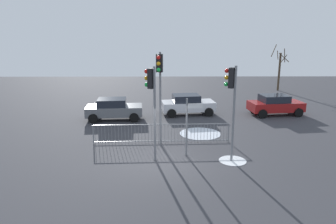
{
  "coord_description": "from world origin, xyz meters",
  "views": [
    {
      "loc": [
        0.21,
        -13.76,
        5.74
      ],
      "look_at": [
        0.35,
        2.65,
        1.66
      ],
      "focal_mm": 33.51,
      "sensor_mm": 36.0,
      "label": 1
    }
  ],
  "objects_px": {
    "traffic_light_rear_right": "(232,92)",
    "car_white_mid": "(188,104)",
    "car_red_near": "(275,104)",
    "traffic_light_foreground_right": "(160,78)",
    "traffic_light_rear_left": "(152,92)",
    "direction_sign_post": "(188,124)",
    "bare_tree_left": "(279,69)",
    "car_grey_trailing": "(114,109)"
  },
  "relations": [
    {
      "from": "traffic_light_foreground_right",
      "to": "car_grey_trailing",
      "type": "height_order",
      "value": "traffic_light_foreground_right"
    },
    {
      "from": "traffic_light_foreground_right",
      "to": "traffic_light_rear_right",
      "type": "height_order",
      "value": "traffic_light_foreground_right"
    },
    {
      "from": "direction_sign_post",
      "to": "traffic_light_foreground_right",
      "type": "bearing_deg",
      "value": 130.57
    },
    {
      "from": "traffic_light_rear_right",
      "to": "direction_sign_post",
      "type": "xyz_separation_m",
      "value": [
        -1.88,
        0.61,
        -1.65
      ]
    },
    {
      "from": "car_red_near",
      "to": "bare_tree_left",
      "type": "bearing_deg",
      "value": 62.36
    },
    {
      "from": "traffic_light_rear_left",
      "to": "car_grey_trailing",
      "type": "relative_size",
      "value": 1.12
    },
    {
      "from": "car_grey_trailing",
      "to": "traffic_light_rear_right",
      "type": "bearing_deg",
      "value": -53.11
    },
    {
      "from": "traffic_light_rear_left",
      "to": "car_white_mid",
      "type": "xyz_separation_m",
      "value": [
        2.24,
        8.57,
        -2.45
      ]
    },
    {
      "from": "traffic_light_rear_left",
      "to": "car_red_near",
      "type": "height_order",
      "value": "traffic_light_rear_left"
    },
    {
      "from": "car_grey_trailing",
      "to": "direction_sign_post",
      "type": "bearing_deg",
      "value": -60.14
    },
    {
      "from": "car_grey_trailing",
      "to": "car_white_mid",
      "type": "distance_m",
      "value": 5.37
    },
    {
      "from": "traffic_light_rear_right",
      "to": "direction_sign_post",
      "type": "height_order",
      "value": "traffic_light_rear_right"
    },
    {
      "from": "traffic_light_rear_left",
      "to": "car_white_mid",
      "type": "distance_m",
      "value": 9.19
    },
    {
      "from": "traffic_light_rear_right",
      "to": "direction_sign_post",
      "type": "distance_m",
      "value": 2.57
    },
    {
      "from": "bare_tree_left",
      "to": "car_white_mid",
      "type": "bearing_deg",
      "value": -135.4
    },
    {
      "from": "traffic_light_rear_right",
      "to": "car_white_mid",
      "type": "bearing_deg",
      "value": 41.18
    },
    {
      "from": "car_red_near",
      "to": "car_grey_trailing",
      "type": "bearing_deg",
      "value": 179.0
    },
    {
      "from": "traffic_light_rear_left",
      "to": "traffic_light_rear_right",
      "type": "distance_m",
      "value": 3.56
    },
    {
      "from": "traffic_light_foreground_right",
      "to": "direction_sign_post",
      "type": "relative_size",
      "value": 1.73
    },
    {
      "from": "car_grey_trailing",
      "to": "bare_tree_left",
      "type": "distance_m",
      "value": 19.26
    },
    {
      "from": "traffic_light_foreground_right",
      "to": "direction_sign_post",
      "type": "xyz_separation_m",
      "value": [
        1.36,
        -1.43,
        -1.99
      ]
    },
    {
      "from": "bare_tree_left",
      "to": "direction_sign_post",
      "type": "bearing_deg",
      "value": -120.66
    },
    {
      "from": "direction_sign_post",
      "to": "car_grey_trailing",
      "type": "height_order",
      "value": "direction_sign_post"
    },
    {
      "from": "traffic_light_rear_left",
      "to": "traffic_light_rear_right",
      "type": "relative_size",
      "value": 0.99
    },
    {
      "from": "direction_sign_post",
      "to": "bare_tree_left",
      "type": "distance_m",
      "value": 21.13
    },
    {
      "from": "traffic_light_foreground_right",
      "to": "car_grey_trailing",
      "type": "bearing_deg",
      "value": -47.49
    },
    {
      "from": "traffic_light_rear_right",
      "to": "bare_tree_left",
      "type": "distance_m",
      "value": 20.8
    },
    {
      "from": "car_red_near",
      "to": "bare_tree_left",
      "type": "xyz_separation_m",
      "value": [
        3.82,
        10.23,
        1.5
      ]
    },
    {
      "from": "car_white_mid",
      "to": "traffic_light_rear_right",
      "type": "bearing_deg",
      "value": -88.83
    },
    {
      "from": "traffic_light_rear_right",
      "to": "car_white_mid",
      "type": "height_order",
      "value": "traffic_light_rear_right"
    },
    {
      "from": "car_white_mid",
      "to": "car_grey_trailing",
      "type": "bearing_deg",
      "value": -172.3
    },
    {
      "from": "traffic_light_rear_left",
      "to": "traffic_light_rear_right",
      "type": "height_order",
      "value": "traffic_light_rear_right"
    },
    {
      "from": "car_white_mid",
      "to": "bare_tree_left",
      "type": "xyz_separation_m",
      "value": [
        10.22,
        10.07,
        1.5
      ]
    },
    {
      "from": "car_grey_trailing",
      "to": "car_white_mid",
      "type": "bearing_deg",
      "value": 10.35
    },
    {
      "from": "car_red_near",
      "to": "traffic_light_foreground_right",
      "type": "bearing_deg",
      "value": -149.11
    },
    {
      "from": "traffic_light_rear_right",
      "to": "car_red_near",
      "type": "distance_m",
      "value": 10.24
    },
    {
      "from": "traffic_light_rear_right",
      "to": "car_white_mid",
      "type": "relative_size",
      "value": 1.11
    },
    {
      "from": "traffic_light_rear_left",
      "to": "direction_sign_post",
      "type": "relative_size",
      "value": 1.55
    },
    {
      "from": "traffic_light_rear_left",
      "to": "car_white_mid",
      "type": "height_order",
      "value": "traffic_light_rear_left"
    },
    {
      "from": "traffic_light_foreground_right",
      "to": "car_grey_trailing",
      "type": "distance_m",
      "value": 6.8
    },
    {
      "from": "traffic_light_rear_right",
      "to": "car_grey_trailing",
      "type": "height_order",
      "value": "traffic_light_rear_right"
    },
    {
      "from": "traffic_light_foreground_right",
      "to": "bare_tree_left",
      "type": "bearing_deg",
      "value": -115.32
    }
  ]
}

